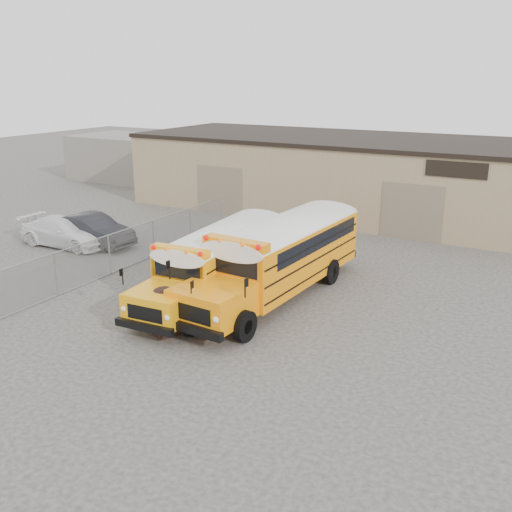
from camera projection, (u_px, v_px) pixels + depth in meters
The scene contains 9 objects.
ground at pixel (180, 327), 19.83m from camera, with size 120.00×120.00×0.00m, color #383633.
warehouse at pixel (371, 175), 35.69m from camera, with size 30.20×10.20×4.67m.
chainlink_fence at pixel (110, 255), 24.85m from camera, with size 0.07×18.07×1.81m.
distant_building_left at pixel (126, 157), 47.84m from camera, with size 8.00×6.00×3.60m, color slate.
school_bus_left at pixel (275, 224), 27.27m from camera, with size 2.94×9.33×2.69m.
school_bus_right at pixel (346, 219), 27.42m from camera, with size 3.19×10.54×3.05m.
tarp_bundle at pixel (165, 309), 19.27m from camera, with size 1.38×1.33×1.62m.
car_white at pixel (65, 232), 29.13m from camera, with size 2.05×5.04×1.46m, color white.
car_dark at pixel (92, 230), 29.26m from camera, with size 1.67×4.78×1.57m, color black.
Camera 1 is at (11.23, -14.48, 8.39)m, focal length 40.00 mm.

